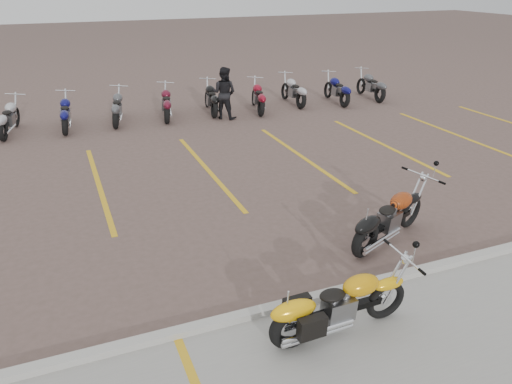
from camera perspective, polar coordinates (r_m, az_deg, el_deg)
ground at (r=9.45m, az=1.64°, el=-5.57°), size 100.00×100.00×0.00m
curb at (r=7.92m, az=7.60°, el=-11.71°), size 60.00×0.18×0.12m
parking_stripes at (r=12.87m, az=-5.55°, el=2.55°), size 38.00×5.50×0.01m
yellow_cruiser at (r=7.08m, az=9.18°, el=-12.83°), size 2.16×0.32×0.89m
flame_cruiser at (r=9.49m, az=14.67°, el=-3.15°), size 2.11×0.99×0.92m
person_b at (r=17.37m, az=-3.65°, el=11.22°), size 1.08×1.07×1.76m
bg_bike_row at (r=17.65m, az=-10.30°, el=9.98°), size 17.44×2.07×1.10m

